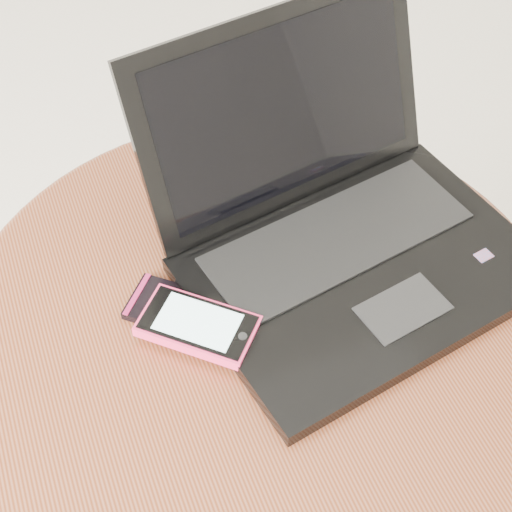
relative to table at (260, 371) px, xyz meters
name	(u,v)px	position (x,y,z in m)	size (l,w,h in m)	color
table	(260,371)	(0.00, 0.00, 0.00)	(0.68, 0.68, 0.54)	brown
laptop	(340,225)	(0.12, 0.05, 0.16)	(0.42, 0.40, 0.23)	black
phone_black	(181,310)	(-0.08, 0.03, 0.12)	(0.13, 0.12, 0.01)	black
phone_pink	(198,326)	(-0.07, 0.00, 0.13)	(0.13, 0.13, 0.01)	#FC3166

